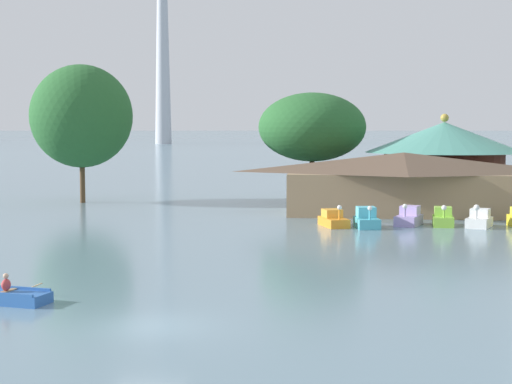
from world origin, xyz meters
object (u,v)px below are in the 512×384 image
Objects in this scene: pedal_boat_lavender at (409,218)px; shoreline_tree_mid at (312,127)px; rowboat_with_rower at (0,296)px; pedal_boat_orange at (333,220)px; green_roof_pavilion at (444,158)px; boathouse at (403,182)px; pedal_boat_cyan at (367,220)px; pedal_boat_lime at (443,218)px; pedal_boat_white at (479,220)px; shoreline_tree_tall_left at (81,116)px.

shoreline_tree_mid reaches higher than pedal_boat_lavender.
pedal_boat_orange is (12.31, 25.83, 0.22)m from rowboat_with_rower.
rowboat_with_rower is at bearing -117.33° from green_roof_pavilion.
green_roof_pavilion is at bearing 61.54° from boathouse.
pedal_boat_lavender is (17.44, 27.09, 0.29)m from rowboat_with_rower.
pedal_boat_cyan is 5.43m from pedal_boat_lime.
shoreline_tree_mid is at bearing -91.90° from rowboat_with_rower.
pedal_boat_orange is at bearing -121.82° from boathouse.
pedal_boat_white is (9.73, 0.61, 0.05)m from pedal_boat_orange.
pedal_boat_lavender is at bearing 84.12° from pedal_boat_orange.
pedal_boat_orange is 7.48m from pedal_boat_lime.
rowboat_with_rower is 29.21m from pedal_boat_cyan.
pedal_boat_cyan is 0.29× the size of shoreline_tree_mid.
pedal_boat_lavender is 1.13× the size of pedal_boat_lime.
boathouse reaches higher than rowboat_with_rower.
pedal_boat_orange is 0.33× the size of shoreline_tree_mid.
pedal_boat_lavender is 14.93m from green_roof_pavilion.
rowboat_with_rower is 1.56× the size of pedal_boat_white.
green_roof_pavilion reaches higher than boathouse.
pedal_boat_white is (7.52, 1.10, -0.04)m from pedal_boat_cyan.
pedal_boat_orange is 1.22× the size of pedal_boat_white.
green_roof_pavilion is at bearing -8.93° from shoreline_tree_mid.
pedal_boat_lavender is at bearing -111.45° from rowboat_with_rower.
pedal_boat_orange is 2.27m from pedal_boat_cyan.
pedal_boat_white is 21.23m from shoreline_tree_mid.
pedal_boat_orange is 1.14× the size of pedal_boat_cyan.
pedal_boat_orange is 27.77m from shoreline_tree_tall_left.
shoreline_tree_mid is (-7.41, 8.70, 4.16)m from boathouse.
rowboat_with_rower is 46.42m from green_roof_pavilion.
shoreline_tree_mid is (-11.98, 16.42, 6.15)m from pedal_boat_white.
pedal_boat_lavender is 18.45m from shoreline_tree_mid.
boathouse is (17.48, 34.16, 2.25)m from rowboat_with_rower.
pedal_boat_lime is at bearing -82.39° from pedal_boat_white.
shoreline_tree_mid is (-11.18, 1.76, 2.62)m from green_roof_pavilion.
green_roof_pavilion is (3.76, 6.94, 1.55)m from boathouse.
boathouse reaches higher than pedal_boat_cyan.
pedal_boat_lavender is at bearing -64.93° from shoreline_tree_mid.
rowboat_with_rower is at bearing -14.13° from pedal_boat_lavender.
pedal_boat_lime is 2.39m from pedal_boat_white.
pedal_boat_cyan is at bearing -61.75° from pedal_boat_white.
green_roof_pavilion is (1.53, 14.15, 3.52)m from pedal_boat_lime.
rowboat_with_rower is at bearing -117.10° from boathouse.
pedal_boat_white is 0.27× the size of shoreline_tree_mid.
green_roof_pavilion is at bearing 130.00° from pedal_boat_orange.
pedal_boat_cyan is at bearing -108.49° from boathouse.
shoreline_tree_tall_left is 20.23m from shoreline_tree_mid.
shoreline_tree_mid is at bearing 171.07° from green_roof_pavilion.
pedal_boat_cyan is 0.21× the size of green_roof_pavilion.
pedal_boat_orange reaches higher than pedal_boat_lavender.
pedal_boat_white reaches higher than pedal_boat_lime.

